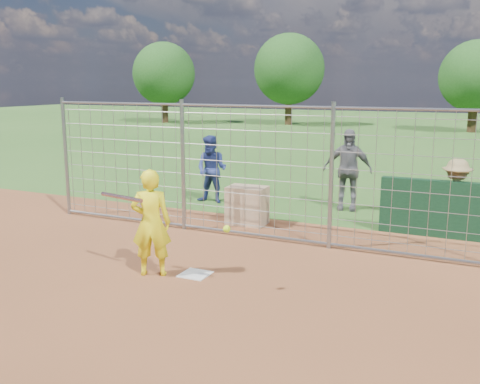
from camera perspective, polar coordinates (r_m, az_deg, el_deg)
The scene contains 12 objects.
ground at distance 8.54m, azimuth -4.13°, elevation -8.40°, with size 100.00×100.00×0.00m, color #2D591E.
infield_dirt at distance 6.31m, azimuth -18.00°, elevation -16.45°, with size 18.00×18.00×0.00m, color brown.
home_plate at distance 8.37m, azimuth -4.80°, elevation -8.75°, with size 0.43×0.43×0.02m, color silver.
dugout_wall at distance 10.88m, azimuth 21.53°, elevation -1.79°, with size 2.60×0.20×1.10m, color #11381E.
batter at distance 8.22m, azimuth -9.47°, elevation -3.27°, with size 0.60×0.40×1.66m, color #FFF216.
bystander_a at distance 13.12m, azimuth -3.03°, elevation 2.42°, with size 0.81×0.63×1.66m, color navy.
bystander_b at distance 12.59m, azimuth 11.39°, elevation 2.36°, with size 1.11×0.46×1.89m, color slate.
bystander_c at distance 10.95m, azimuth 21.99°, elevation -0.63°, with size 0.98×0.56×1.51m, color #958151.
equipment_bin at distance 11.16m, azimuth 0.77°, elevation -1.44°, with size 0.80×0.55×0.80m, color tan.
equipment_in_play at distance 7.93m, azimuth -10.06°, elevation -1.31°, with size 2.20×0.24×0.38m.
backstop_fence at distance 9.96m, azimuth 1.34°, elevation 2.02°, with size 9.08×0.08×2.60m.
tree_line at distance 35.15m, azimuth 24.12°, elevation 11.89°, with size 44.66×6.72×6.48m.
Camera 1 is at (3.92, -7.01, 2.91)m, focal length 40.00 mm.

